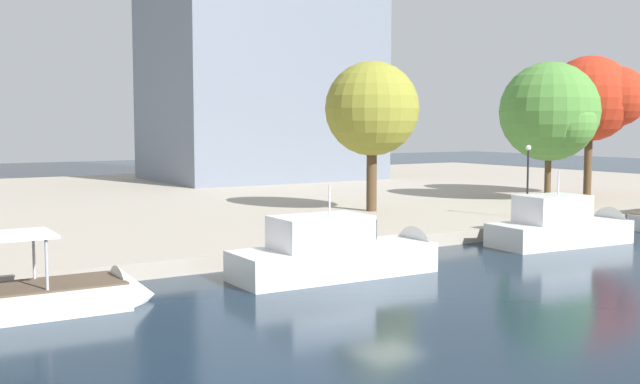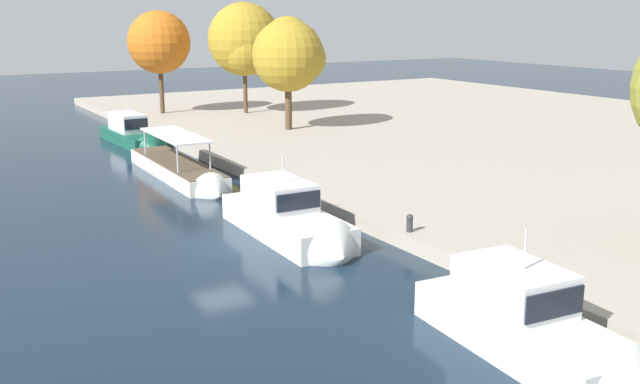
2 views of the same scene
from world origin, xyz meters
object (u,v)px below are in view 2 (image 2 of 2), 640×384
at_px(motor_yacht_0, 133,137).
at_px(tree_2, 244,42).
at_px(tour_boat_1, 181,174).
at_px(motor_yacht_2, 291,223).
at_px(tree_3, 159,42).
at_px(mooring_bollard_1, 410,222).
at_px(motor_yacht_3, 537,335).
at_px(tree_1, 290,53).

relative_size(motor_yacht_0, tree_2, 0.96).
xyz_separation_m(tour_boat_1, motor_yacht_2, (15.09, -0.10, 0.42)).
height_order(motor_yacht_0, tree_3, tree_3).
distance_m(mooring_bollard_1, tree_2, 43.26).
distance_m(motor_yacht_0, tour_boat_1, 14.44).
bearing_deg(motor_yacht_3, motor_yacht_2, -173.38).
distance_m(tour_boat_1, tree_2, 27.90).
height_order(motor_yacht_3, tree_1, tree_1).
height_order(tour_boat_1, motor_yacht_2, motor_yacht_2).
distance_m(tour_boat_1, tree_3, 28.66).
relative_size(tour_boat_1, motor_yacht_2, 1.38).
bearing_deg(tour_boat_1, tree_1, 128.59).
distance_m(tour_boat_1, mooring_bollard_1, 19.47).
xyz_separation_m(motor_yacht_0, tree_2, (-7.82, 13.93, 7.20)).
bearing_deg(tree_3, mooring_bollard_1, -5.01).
bearing_deg(motor_yacht_0, motor_yacht_2, -4.28).
bearing_deg(mooring_bollard_1, motor_yacht_3, -17.80).
distance_m(motor_yacht_0, tree_2, 17.52).
xyz_separation_m(motor_yacht_2, motor_yacht_3, (14.87, 0.53, 0.05)).
distance_m(tree_2, tree_3, 8.40).
relative_size(motor_yacht_2, tree_2, 0.91).
xyz_separation_m(motor_yacht_0, tree_1, (3.70, 12.84, 6.60)).
xyz_separation_m(motor_yacht_2, tree_3, (-41.60, 8.03, 7.04)).
height_order(motor_yacht_2, tree_1, tree_1).
distance_m(motor_yacht_2, tree_2, 40.90).
xyz_separation_m(mooring_bollard_1, tree_3, (-45.56, 3.99, 6.61)).
bearing_deg(tour_boat_1, motor_yacht_2, 0.94).
bearing_deg(motor_yacht_3, tree_3, 177.02).
height_order(motor_yacht_2, motor_yacht_3, motor_yacht_3).
bearing_deg(tree_1, mooring_bollard_1, -18.80).
height_order(mooring_bollard_1, tree_3, tree_3).
bearing_deg(tree_3, tour_boat_1, -16.64).
distance_m(mooring_bollard_1, tree_3, 46.21).
relative_size(tree_1, tree_2, 0.88).
distance_m(mooring_bollard_1, tree_1, 31.99).
xyz_separation_m(tree_2, tree_3, (-4.31, -7.21, -0.04)).
height_order(tree_1, tree_2, tree_2).
bearing_deg(motor_yacht_0, tree_1, 72.18).
relative_size(motor_yacht_3, mooring_bollard_1, 10.86).
relative_size(motor_yacht_0, tour_boat_1, 0.76).
xyz_separation_m(motor_yacht_0, tree_3, (-12.12, 6.72, 7.16)).
relative_size(motor_yacht_2, mooring_bollard_1, 11.85).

